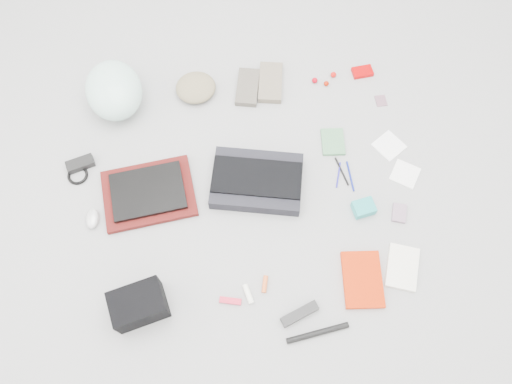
{
  "coord_description": "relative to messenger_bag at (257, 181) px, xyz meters",
  "views": [
    {
      "loc": [
        -0.13,
        -0.86,
        2.01
      ],
      "look_at": [
        0.0,
        0.0,
        0.05
      ],
      "focal_mm": 35.0,
      "sensor_mm": 36.0,
      "label": 1
    }
  ],
  "objects": [
    {
      "name": "mouse",
      "position": [
        -0.72,
        -0.06,
        -0.01
      ],
      "size": [
        0.07,
        0.1,
        0.04
      ],
      "primitive_type": "ellipsoid",
      "rotation": [
        0.0,
        0.0,
        -0.11
      ],
      "color": "#B7B7B7",
      "rests_on": "ground_plane"
    },
    {
      "name": "napkin_top",
      "position": [
        0.63,
        0.1,
        -0.03
      ],
      "size": [
        0.16,
        0.16,
        0.01
      ],
      "primitive_type": "cube",
      "rotation": [
        0.0,
        0.0,
        0.56
      ],
      "color": "white",
      "rests_on": "ground_plane"
    },
    {
      "name": "mitten_left",
      "position": [
        0.03,
        0.51,
        -0.02
      ],
      "size": [
        0.15,
        0.22,
        0.03
      ],
      "primitive_type": "cube",
      "rotation": [
        0.0,
        0.0,
        -0.24
      ],
      "color": "#5A5349",
      "rests_on": "ground_plane"
    },
    {
      "name": "u_lock",
      "position": [
        0.08,
        -0.59,
        -0.02
      ],
      "size": [
        0.16,
        0.09,
        0.03
      ],
      "primitive_type": "cube",
      "rotation": [
        0.0,
        0.0,
        0.33
      ],
      "color": "black",
      "rests_on": "ground_plane"
    },
    {
      "name": "pen_navy",
      "position": [
        0.42,
        -0.02,
        -0.03
      ],
      "size": [
        0.01,
        0.15,
        0.01
      ],
      "primitive_type": "cylinder",
      "rotation": [
        1.57,
        0.0,
        -0.01
      ],
      "color": "navy",
      "rests_on": "ground_plane"
    },
    {
      "name": "laptop_sleeve",
      "position": [
        -0.47,
        0.02,
        -0.02
      ],
      "size": [
        0.41,
        0.32,
        0.03
      ],
      "primitive_type": "cube",
      "rotation": [
        0.0,
        0.0,
        0.08
      ],
      "color": "#50100E",
      "rests_on": "ground_plane"
    },
    {
      "name": "card_deck",
      "position": [
        0.59,
        -0.23,
        -0.02
      ],
      "size": [
        0.08,
        0.1,
        0.02
      ],
      "primitive_type": "cube",
      "rotation": [
        0.0,
        0.0,
        -0.34
      ],
      "color": "gray",
      "rests_on": "ground_plane"
    },
    {
      "name": "beanie",
      "position": [
        -0.22,
        0.53,
        0.0
      ],
      "size": [
        0.2,
        0.19,
        0.07
      ],
      "primitive_type": "ellipsoid",
      "rotation": [
        0.0,
        0.0,
        0.02
      ],
      "color": "#827555",
      "rests_on": "ground_plane"
    },
    {
      "name": "napkin_bottom",
      "position": [
        0.66,
        -0.05,
        -0.03
      ],
      "size": [
        0.16,
        0.16,
        0.01
      ],
      "primitive_type": "cube",
      "rotation": [
        0.0,
        0.0,
        0.95
      ],
      "color": "white",
      "rests_on": "ground_plane"
    },
    {
      "name": "notepad",
      "position": [
        0.38,
        0.16,
        -0.02
      ],
      "size": [
        0.12,
        0.15,
        0.02
      ],
      "primitive_type": "cube",
      "rotation": [
        0.0,
        0.0,
        -0.12
      ],
      "color": "#477C50",
      "rests_on": "ground_plane"
    },
    {
      "name": "toiletry_tube_orange",
      "position": [
        -0.03,
        -0.45,
        -0.02
      ],
      "size": [
        0.04,
        0.07,
        0.02
      ],
      "primitive_type": "cylinder",
      "rotation": [
        1.57,
        0.0,
        -0.28
      ],
      "color": "#D75B26",
      "rests_on": "ground_plane"
    },
    {
      "name": "power_brick",
      "position": [
        -0.77,
        0.21,
        -0.02
      ],
      "size": [
        0.13,
        0.08,
        0.03
      ],
      "primitive_type": "cube",
      "rotation": [
        0.0,
        0.0,
        0.24
      ],
      "color": "black",
      "rests_on": "ground_plane"
    },
    {
      "name": "accordion_wallet",
      "position": [
        0.44,
        -0.19,
        -0.01
      ],
      "size": [
        0.1,
        0.09,
        0.05
      ],
      "primitive_type": "cube",
      "rotation": [
        0.0,
        0.0,
        0.15
      ],
      "color": "teal",
      "rests_on": "ground_plane"
    },
    {
      "name": "pen_black",
      "position": [
        0.39,
        0.0,
        -0.03
      ],
      "size": [
        0.04,
        0.14,
        0.01
      ],
      "primitive_type": "cylinder",
      "rotation": [
        1.57,
        0.0,
        0.2
      ],
      "color": "black",
      "rests_on": "ground_plane"
    },
    {
      "name": "messenger_bag",
      "position": [
        0.0,
        0.0,
        0.0
      ],
      "size": [
        0.44,
        0.36,
        0.06
      ],
      "primitive_type": "cube",
      "rotation": [
        0.0,
        0.0,
        -0.24
      ],
      "color": "black",
      "rests_on": "ground_plane"
    },
    {
      "name": "laptop",
      "position": [
        -0.47,
        0.02,
        0.01
      ],
      "size": [
        0.33,
        0.25,
        0.02
      ],
      "primitive_type": "cube",
      "rotation": [
        0.0,
        0.0,
        0.08
      ],
      "color": "black",
      "rests_on": "laptop_sleeve"
    },
    {
      "name": "bike_pump",
      "position": [
        0.14,
        -0.67,
        -0.02
      ],
      "size": [
        0.25,
        0.05,
        0.02
      ],
      "primitive_type": "cylinder",
      "rotation": [
        0.0,
        1.57,
        0.11
      ],
      "color": "black",
      "rests_on": "ground_plane"
    },
    {
      "name": "ground_plane",
      "position": [
        -0.01,
        -0.06,
        -0.03
      ],
      "size": [
        4.0,
        4.0,
        0.0
      ],
      "primitive_type": "plane",
      "color": "gray"
    },
    {
      "name": "stamp_sheet",
      "position": [
        0.65,
        0.35,
        -0.03
      ],
      "size": [
        0.05,
        0.06,
        0.0
      ],
      "primitive_type": "cube",
      "rotation": [
        0.0,
        0.0,
        -0.0
      ],
      "color": "#7B5463",
      "rests_on": "ground_plane"
    },
    {
      "name": "bike_helmet",
      "position": [
        -0.59,
        0.53,
        0.06
      ],
      "size": [
        0.3,
        0.36,
        0.19
      ],
      "primitive_type": "ellipsoid",
      "rotation": [
        0.0,
        0.0,
        0.15
      ],
      "color": "#C4F4E5",
      "rests_on": "ground_plane"
    },
    {
      "name": "toiletry_tube_white",
      "position": [
        -0.11,
        -0.48,
        -0.02
      ],
      "size": [
        0.04,
        0.08,
        0.02
      ],
      "primitive_type": "cylinder",
      "rotation": [
        1.57,
        0.0,
        0.2
      ],
      "color": "white",
      "rests_on": "ground_plane"
    },
    {
      "name": "camera_bag",
      "position": [
        -0.53,
        -0.47,
        0.03
      ],
      "size": [
        0.23,
        0.18,
        0.13
      ],
      "primitive_type": "cube",
      "rotation": [
        0.0,
        0.0,
        0.2
      ],
      "color": "black",
      "rests_on": "ground_plane"
    },
    {
      "name": "altoids_tin",
      "position": [
        0.6,
        0.52,
        -0.02
      ],
      "size": [
        0.1,
        0.07,
        0.02
      ],
      "primitive_type": "cube",
      "rotation": [
        0.0,
        0.0,
        0.06
      ],
      "color": "#AF0305",
      "rests_on": "ground_plane"
    },
    {
      "name": "lollipop_c",
      "position": [
        0.46,
        0.52,
        -0.02
      ],
      "size": [
        0.03,
        0.03,
        0.03
      ],
      "primitive_type": "sphere",
      "rotation": [
        0.0,
        0.0,
        -0.24
      ],
      "color": "#C10C08",
      "rests_on": "ground_plane"
    },
    {
      "name": "book_white",
      "position": [
        0.54,
        -0.47,
        -0.02
      ],
      "size": [
        0.18,
        0.22,
        0.02
      ],
      "primitive_type": "cube",
      "rotation": [
        0.0,
        0.0,
        -0.37
      ],
      "color": "white",
      "rests_on": "ground_plane"
    },
    {
      "name": "book_red",
      "position": [
        0.36,
        -0.49,
        -0.02
      ],
      "size": [
        0.18,
        0.25,
        0.02
      ],
      "primitive_type": "cube",
      "rotation": [
        0.0,
        0.0,
        -0.12
      ],
      "color": "red",
      "rests_on": "ground_plane"
    },
    {
      "name": "lollipop_a",
      "position": [
        0.36,
        0.5,
        -0.02
      ],
      "size": [
        0.04,
        0.04,
        0.03
      ],
      "primitive_type": "sphere",
      "rotation": [
        0.0,
        0.0,
        0.33
      ],
      "color": "#A7000E",
      "rests_on": "ground_plane"
    },
    {
      "name": "mitten_right",
      "position": [
        0.15,
        0.52,
        -0.02
      ],
      "size": [
        0.15,
        0.24,
        0.03
      ],
      "primitive_type": "cube",
      "rotation": [
        0.0,
        0.0,
        -0.2
      ],
      "color": "#776A58",
      "rests_on": "ground_plane"
    },
    {
      "name": "multitool",
      "position": [
        -0.18,
        -0.5,
        -0.03
      ],
      "size": [
        0.09,
        0.05,
        0.01
      ],
      "primitive_type": "cube",
      "rotation": [
        0.0,
        0.0,
        -0.27
      ],
      "color": "red",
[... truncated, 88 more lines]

